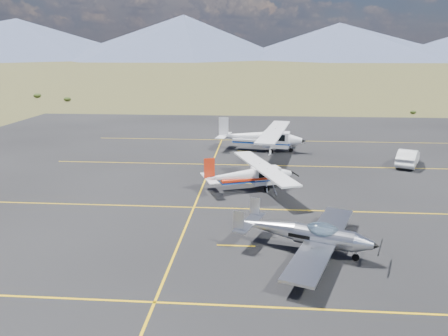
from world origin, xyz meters
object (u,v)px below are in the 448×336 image
(aircraft_plain, at_px, (261,137))
(aircraft_cessna, at_px, (250,174))
(aircraft_low_wing, at_px, (308,234))
(sedan, at_px, (408,157))

(aircraft_plain, bearing_deg, aircraft_cessna, -84.05)
(aircraft_cessna, bearing_deg, aircraft_low_wing, -93.52)
(aircraft_plain, relative_size, sedan, 2.88)
(aircraft_plain, distance_m, sedan, 13.68)
(aircraft_low_wing, distance_m, sedan, 20.75)
(aircraft_low_wing, relative_size, aircraft_plain, 0.72)
(aircraft_low_wing, height_order, sedan, aircraft_low_wing)
(aircraft_cessna, xyz_separation_m, sedan, (13.62, 7.81, -0.38))
(aircraft_low_wing, bearing_deg, aircraft_cessna, 127.40)
(sedan, bearing_deg, aircraft_low_wing, 83.79)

